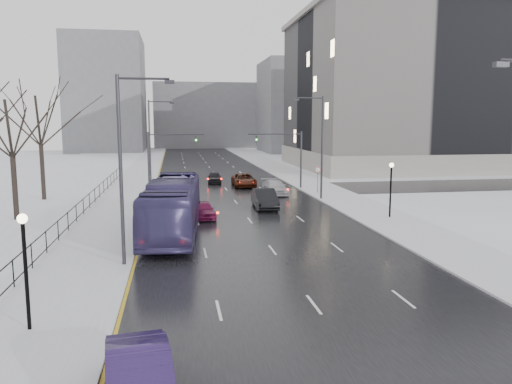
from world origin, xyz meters
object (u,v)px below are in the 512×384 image
mast_signal_left (159,154)px  streetlight_r_mid (320,142)px  tree_park_d (17,221)px  sedan_right_far (275,187)px  sedan_right_cross (244,180)px  sedan_left_near (139,381)px  no_uturn_sign (318,172)px  tree_park_e (44,201)px  bus (173,207)px  sedan_center_near (203,210)px  streetlight_l_far (152,139)px  lamppost_r_mid (391,182)px  mast_signal_right (292,153)px  lamppost_l (25,255)px  streetlight_l_near (125,161)px  sedan_center_far (214,178)px  sedan_right_near (265,199)px

mast_signal_left → streetlight_r_mid: bearing=-27.3°
tree_park_d → sedan_right_far: tree_park_d is taller
sedan_right_cross → sedan_left_near: bearing=-101.0°
mast_signal_left → no_uturn_sign: 17.10m
tree_park_e → bus: 20.92m
no_uturn_sign → sedan_right_far: 4.81m
sedan_left_near → bus: bearing=80.3°
no_uturn_sign → sedan_center_near: size_ratio=0.68×
sedan_center_near → tree_park_e: bearing=136.2°
bus → sedan_right_cross: bearing=75.7°
streetlight_l_far → lamppost_r_mid: bearing=-48.9°
sedan_center_near → streetlight_l_far: bearing=97.9°
tree_park_d → sedan_center_near: tree_park_d is taller
sedan_right_far → sedan_center_near: bearing=-128.1°
mast_signal_right → sedan_right_far: 5.68m
lamppost_l → tree_park_d: bearing=107.2°
no_uturn_sign → sedan_right_far: no_uturn_sign is taller
streetlight_l_far → sedan_right_cross: 11.58m
sedan_center_near → sedan_right_cross: bearing=67.0°
no_uturn_sign → mast_signal_left: bearing=166.4°
streetlight_l_near → sedan_right_far: size_ratio=1.96×
streetlight_l_far → mast_signal_right: bearing=-14.5°
lamppost_r_mid → mast_signal_right: bearing=101.5°
streetlight_l_near → no_uturn_sign: size_ratio=3.70×
tree_park_e → no_uturn_sign: size_ratio=5.00×
streetlight_r_mid → sedan_center_near: (-11.67, -7.59, -4.90)m
sedan_right_far → streetlight_r_mid: bearing=-54.0°
sedan_center_far → bus: bearing=-96.3°
bus → sedan_right_far: bus is taller
mast_signal_right → sedan_center_far: mast_signal_right is taller
tree_park_e → sedan_right_far: (22.84, 0.26, 0.78)m
mast_signal_left → no_uturn_sign: (16.53, -4.00, -1.81)m
no_uturn_sign → bus: bus is taller
sedan_right_cross → sedan_right_far: (2.35, -6.56, -0.02)m
mast_signal_left → sedan_right_near: bearing=-51.8°
sedan_left_near → bus: size_ratio=0.36×
lamppost_l → bus: bearing=71.3°
sedan_right_cross → streetlight_r_mid: bearing=-61.1°
mast_signal_right → no_uturn_sign: size_ratio=2.41×
sedan_center_near → sedan_center_far: size_ratio=0.98×
sedan_left_near → sedan_center_far: bearing=75.7°
lamppost_l → lamppost_r_mid: size_ratio=1.00×
streetlight_r_mid → no_uturn_sign: 5.30m
streetlight_r_mid → lamppost_l: bearing=-124.4°
lamppost_l → sedan_center_near: (7.50, 20.41, -2.22)m
sedan_center_far → lamppost_r_mid: bearing=-60.2°
tree_park_e → sedan_center_near: bearing=-38.3°
streetlight_l_near → no_uturn_sign: 29.81m
bus → sedan_center_far: 27.83m
no_uturn_sign → sedan_left_near: no_uturn_sign is taller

